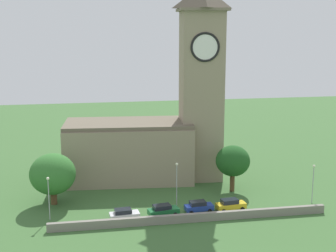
% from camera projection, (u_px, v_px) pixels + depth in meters
% --- Properties ---
extents(ground_plane, '(200.00, 200.00, 0.00)m').
position_uv_depth(ground_plane, '(170.00, 183.00, 88.45)').
color(ground_plane, '#3D6633').
extents(church, '(30.69, 13.67, 36.05)m').
position_uv_depth(church, '(158.00, 123.00, 89.54)').
color(church, gray).
rests_on(church, ground).
extents(quay_barrier, '(42.31, 0.70, 1.28)m').
position_uv_depth(quay_barrier, '(192.00, 218.00, 70.93)').
color(quay_barrier, gray).
rests_on(quay_barrier, ground).
extents(car_white, '(4.61, 2.50, 1.73)m').
position_uv_depth(car_white, '(124.00, 214.00, 71.63)').
color(car_white, silver).
rests_on(car_white, ground).
extents(car_green, '(5.00, 2.77, 1.77)m').
position_uv_depth(car_green, '(163.00, 210.00, 73.21)').
color(car_green, '#1E6B38').
rests_on(car_green, ground).
extents(car_blue, '(4.60, 2.34, 1.79)m').
position_uv_depth(car_blue, '(199.00, 206.00, 74.72)').
color(car_blue, '#233D9E').
rests_on(car_blue, ground).
extents(car_yellow, '(4.87, 2.50, 1.86)m').
position_uv_depth(car_yellow, '(231.00, 205.00, 75.40)').
color(car_yellow, gold).
rests_on(car_yellow, ground).
extents(streetlamp_west_end, '(0.44, 0.44, 6.72)m').
position_uv_depth(streetlamp_west_end, '(48.00, 191.00, 70.96)').
color(streetlamp_west_end, '#9EA0A5').
rests_on(streetlamp_west_end, ground).
extents(streetlamp_west_mid, '(0.44, 0.44, 7.54)m').
position_uv_depth(streetlamp_west_mid, '(177.00, 178.00, 75.60)').
color(streetlamp_west_mid, '#9EA0A5').
rests_on(streetlamp_west_mid, ground).
extents(streetlamp_central, '(0.44, 0.44, 6.54)m').
position_uv_depth(streetlamp_central, '(313.00, 177.00, 77.92)').
color(streetlamp_central, '#9EA0A5').
rests_on(streetlamp_central, ground).
extents(tree_riverside_east, '(6.02, 6.02, 8.27)m').
position_uv_depth(tree_riverside_east, '(233.00, 161.00, 83.30)').
color(tree_riverside_east, brown).
rests_on(tree_riverside_east, ground).
extents(tree_by_tower, '(7.47, 7.47, 8.52)m').
position_uv_depth(tree_by_tower, '(53.00, 174.00, 77.20)').
color(tree_by_tower, brown).
rests_on(tree_by_tower, ground).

